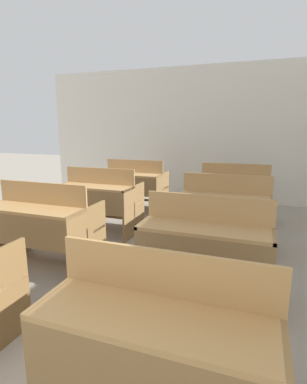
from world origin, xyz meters
The scene contains 8 objects.
wall_back centered at (0.00, 6.80, 1.37)m, with size 6.97×0.06×2.75m.
bench_front_right centered at (0.86, 1.70, 0.49)m, with size 1.09×0.72×0.95m.
bench_second_left centered at (-0.90, 2.96, 0.49)m, with size 1.09×0.72×0.95m.
bench_second_right centered at (0.86, 2.94, 0.49)m, with size 1.09×0.72×0.95m.
bench_third_left centered at (-0.92, 4.21, 0.49)m, with size 1.09×0.72×0.95m.
bench_third_right centered at (0.87, 4.20, 0.49)m, with size 1.09×0.72×0.95m.
bench_back_left centered at (-0.90, 5.43, 0.49)m, with size 1.09×0.72×0.95m.
bench_back_right centered at (0.88, 5.44, 0.49)m, with size 1.09×0.72×0.95m.
Camera 1 is at (1.25, 0.48, 1.50)m, focal length 28.00 mm.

